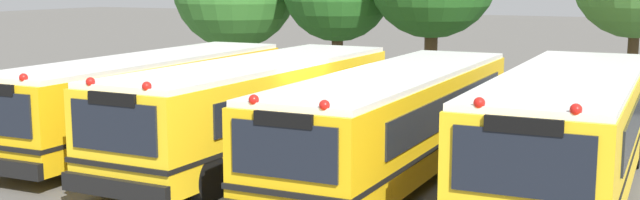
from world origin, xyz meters
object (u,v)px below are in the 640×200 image
school_bus_1 (258,105)px  school_bus_2 (397,118)px  school_bus_3 (568,129)px  school_bus_0 (149,96)px

school_bus_1 → school_bus_2: bearing=-178.8°
school_bus_1 → school_bus_3: bearing=-178.8°
school_bus_0 → school_bus_1: size_ratio=1.00×
school_bus_0 → school_bus_3: school_bus_3 is taller
school_bus_2 → school_bus_1: bearing=-0.1°
school_bus_2 → school_bus_3: bearing=179.8°
school_bus_1 → school_bus_0: bearing=-2.6°
school_bus_0 → school_bus_1: school_bus_1 is taller
school_bus_2 → school_bus_3: size_ratio=1.07×
school_bus_0 → school_bus_1: 3.54m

